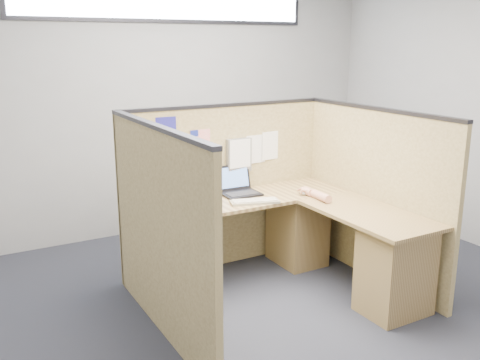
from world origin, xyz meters
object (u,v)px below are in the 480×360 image
keyboard (255,201)px  mouse (305,192)px  laptop (238,187)px  l_desk (284,244)px

keyboard → mouse: (0.53, -0.00, 0.01)m
laptop → mouse: (0.51, -0.34, -0.04)m
keyboard → laptop: bearing=103.8°
laptop → mouse: bearing=-32.1°
laptop → keyboard: bearing=-91.7°
l_desk → laptop: size_ratio=5.72×
l_desk → keyboard: keyboard is taller
laptop → keyboard: size_ratio=0.77×
l_desk → laptop: (-0.16, 0.54, 0.40)m
laptop → l_desk: bearing=-72.3°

